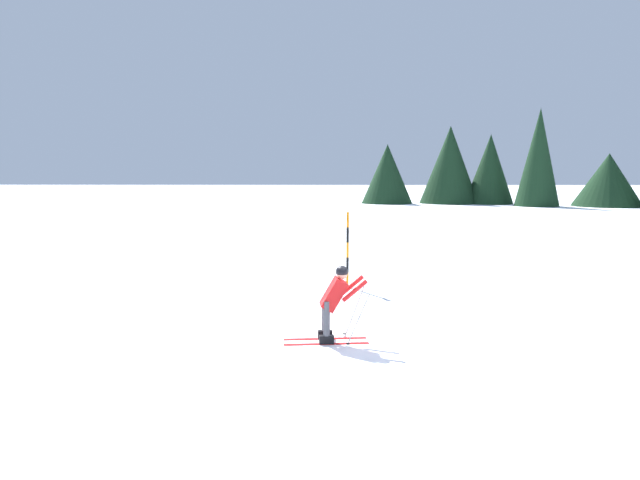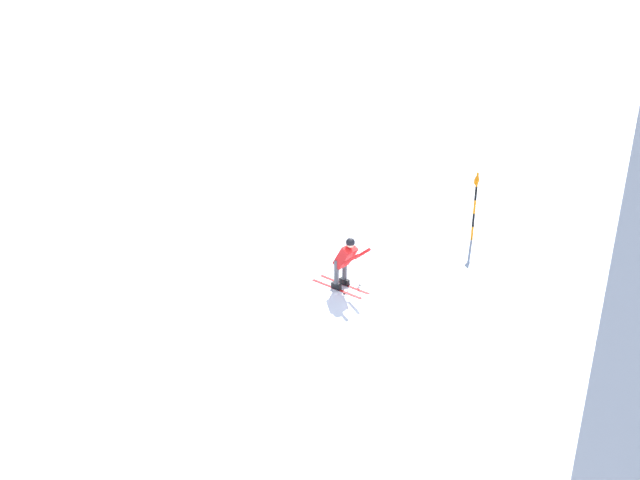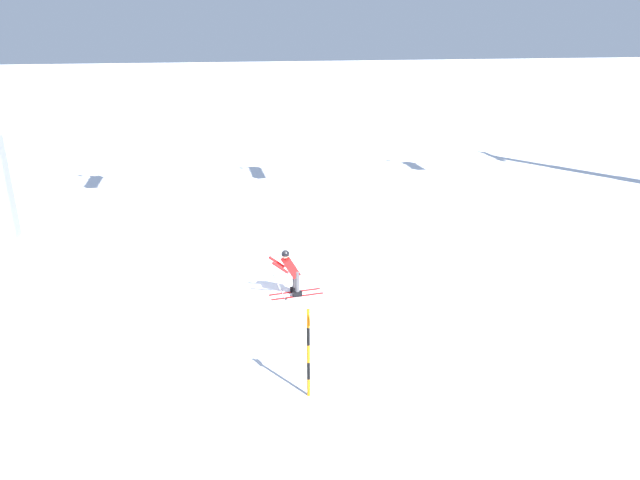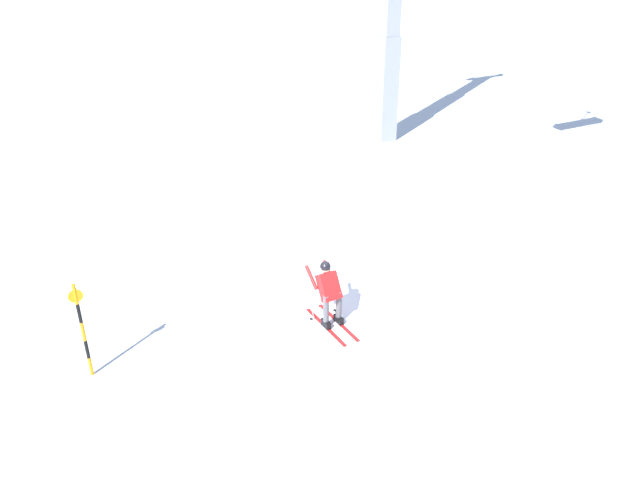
# 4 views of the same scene
# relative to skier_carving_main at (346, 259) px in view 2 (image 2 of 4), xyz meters

# --- Properties ---
(ground_plane) EXTENTS (260.00, 260.00, 0.00)m
(ground_plane) POSITION_rel_skier_carving_main_xyz_m (-0.61, 0.18, -0.86)
(ground_plane) COLOR white
(skier_carving_main) EXTENTS (1.67, 0.74, 1.62)m
(skier_carving_main) POSITION_rel_skier_carving_main_xyz_m (0.00, 0.00, 0.00)
(skier_carving_main) COLOR red
(skier_carving_main) RESTS_ON ground_plane
(lift_tower_near) EXTENTS (0.69, 2.34, 12.39)m
(lift_tower_near) POSITION_rel_skier_carving_main_xyz_m (-9.93, 7.40, 4.32)
(lift_tower_near) COLOR gray
(lift_tower_near) RESTS_ON ground_plane
(trail_marker_pole) EXTENTS (0.07, 0.28, 2.15)m
(trail_marker_pole) POSITION_rel_skier_carving_main_xyz_m (-0.44, -5.10, 0.30)
(trail_marker_pole) COLOR orange
(trail_marker_pole) RESTS_ON ground_plane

